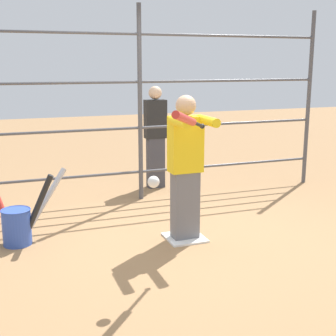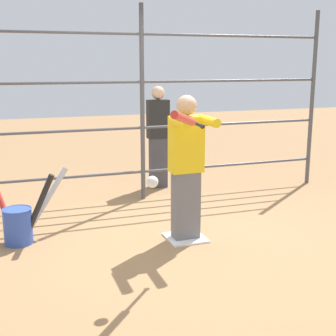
{
  "view_description": "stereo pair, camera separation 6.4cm",
  "coord_description": "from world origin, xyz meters",
  "px_view_note": "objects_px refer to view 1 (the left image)",
  "views": [
    {
      "loc": [
        1.78,
        4.35,
        1.83
      ],
      "look_at": [
        0.33,
        0.37,
        0.88
      ],
      "focal_mm": 50.0,
      "sensor_mm": 36.0,
      "label": 1
    },
    {
      "loc": [
        1.72,
        4.37,
        1.83
      ],
      "look_at": [
        0.33,
        0.37,
        0.88
      ],
      "focal_mm": 50.0,
      "sensor_mm": 36.0,
      "label": 2
    }
  ],
  "objects_px": {
    "batter": "(186,164)",
    "softball_in_flight": "(154,182)",
    "bat_bucket": "(19,222)",
    "baseball_bat_swinging": "(187,120)",
    "bystander_behind_fence": "(155,136)"
  },
  "relations": [
    {
      "from": "baseball_bat_swinging",
      "to": "bystander_behind_fence",
      "type": "distance_m",
      "value": 3.06
    },
    {
      "from": "softball_in_flight",
      "to": "bat_bucket",
      "type": "bearing_deg",
      "value": -54.44
    },
    {
      "from": "baseball_bat_swinging",
      "to": "bystander_behind_fence",
      "type": "xyz_separation_m",
      "value": [
        -0.7,
        -2.92,
        -0.59
      ]
    },
    {
      "from": "baseball_bat_swinging",
      "to": "softball_in_flight",
      "type": "relative_size",
      "value": 7.21
    },
    {
      "from": "softball_in_flight",
      "to": "bystander_behind_fence",
      "type": "distance_m",
      "value": 3.23
    },
    {
      "from": "bat_bucket",
      "to": "bystander_behind_fence",
      "type": "bearing_deg",
      "value": -141.0
    },
    {
      "from": "baseball_bat_swinging",
      "to": "softball_in_flight",
      "type": "height_order",
      "value": "baseball_bat_swinging"
    },
    {
      "from": "batter",
      "to": "baseball_bat_swinging",
      "type": "xyz_separation_m",
      "value": [
        0.31,
        0.78,
        0.55
      ]
    },
    {
      "from": "batter",
      "to": "bystander_behind_fence",
      "type": "distance_m",
      "value": 2.17
    },
    {
      "from": "softball_in_flight",
      "to": "bat_bucket",
      "type": "distance_m",
      "value": 1.85
    },
    {
      "from": "batter",
      "to": "softball_in_flight",
      "type": "xyz_separation_m",
      "value": [
        0.65,
        0.92,
        0.09
      ]
    },
    {
      "from": "bat_bucket",
      "to": "bystander_behind_fence",
      "type": "height_order",
      "value": "bystander_behind_fence"
    },
    {
      "from": "bat_bucket",
      "to": "softball_in_flight",
      "type": "bearing_deg",
      "value": 125.56
    },
    {
      "from": "bat_bucket",
      "to": "bystander_behind_fence",
      "type": "relative_size",
      "value": 0.6
    },
    {
      "from": "batter",
      "to": "bat_bucket",
      "type": "bearing_deg",
      "value": -16.25
    }
  ]
}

